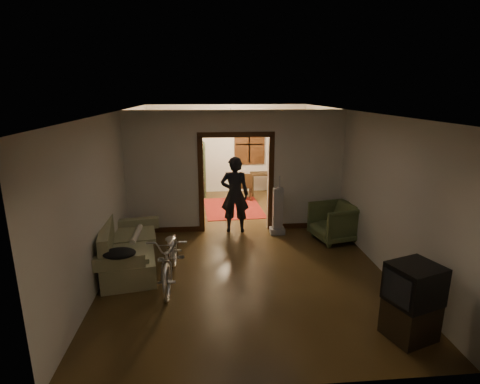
{
  "coord_description": "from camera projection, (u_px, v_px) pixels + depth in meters",
  "views": [
    {
      "loc": [
        -0.65,
        -7.67,
        3.2
      ],
      "look_at": [
        0.0,
        -0.3,
        1.2
      ],
      "focal_mm": 28.0,
      "sensor_mm": 36.0,
      "label": 1
    }
  ],
  "objects": [
    {
      "name": "crt_tv",
      "position": [
        415.0,
        284.0,
        4.85
      ],
      "size": [
        0.75,
        0.71,
        0.52
      ],
      "primitive_type": "cube",
      "rotation": [
        0.0,
        0.0,
        0.33
      ],
      "color": "black",
      "rests_on": "tv_stand"
    },
    {
      "name": "locker",
      "position": [
        191.0,
        170.0,
        11.5
      ],
      "size": [
        0.91,
        0.6,
        1.7
      ],
      "primitive_type": "cube",
      "rotation": [
        0.0,
        0.0,
        0.15
      ],
      "color": "#2C3821",
      "rests_on": "floor"
    },
    {
      "name": "wall_back",
      "position": [
        228.0,
        149.0,
        11.98
      ],
      "size": [
        5.0,
        0.02,
        2.8
      ],
      "primitive_type": "cube",
      "color": "beige",
      "rests_on": "floor"
    },
    {
      "name": "wall_left",
      "position": [
        118.0,
        182.0,
        7.68
      ],
      "size": [
        0.02,
        8.5,
        2.8
      ],
      "primitive_type": "cube",
      "color": "beige",
      "rests_on": "floor"
    },
    {
      "name": "floor",
      "position": [
        239.0,
        241.0,
        8.26
      ],
      "size": [
        5.0,
        8.5,
        0.01
      ],
      "primitive_type": "cube",
      "color": "#342410",
      "rests_on": "ground"
    },
    {
      "name": "desk",
      "position": [
        265.0,
        184.0,
        11.9
      ],
      "size": [
        0.99,
        0.65,
        0.69
      ],
      "primitive_type": "cube",
      "rotation": [
        0.0,
        0.0,
        0.14
      ],
      "color": "black",
      "rests_on": "floor"
    },
    {
      "name": "tv_stand",
      "position": [
        410.0,
        319.0,
        4.98
      ],
      "size": [
        0.72,
        0.68,
        0.53
      ],
      "primitive_type": "cube",
      "rotation": [
        0.0,
        0.0,
        0.33
      ],
      "color": "black",
      "rests_on": "floor"
    },
    {
      "name": "sofa",
      "position": [
        128.0,
        244.0,
        6.94
      ],
      "size": [
        1.23,
        2.11,
        0.91
      ],
      "primitive_type": "cube",
      "rotation": [
        0.0,
        0.0,
        0.18
      ],
      "color": "#747850",
      "rests_on": "floor"
    },
    {
      "name": "bicycle",
      "position": [
        171.0,
        256.0,
        6.39
      ],
      "size": [
        0.65,
        1.82,
        0.95
      ],
      "primitive_type": "imported",
      "rotation": [
        0.0,
        0.0,
        -0.01
      ],
      "color": "silver",
      "rests_on": "floor"
    },
    {
      "name": "person",
      "position": [
        235.0,
        195.0,
        8.62
      ],
      "size": [
        0.69,
        0.5,
        1.79
      ],
      "primitive_type": "imported",
      "rotation": [
        0.0,
        0.0,
        3.03
      ],
      "color": "black",
      "rests_on": "floor"
    },
    {
      "name": "wall_right",
      "position": [
        353.0,
        177.0,
        8.11
      ],
      "size": [
        0.02,
        8.5,
        2.8
      ],
      "primitive_type": "cube",
      "color": "beige",
      "rests_on": "floor"
    },
    {
      "name": "desk_chair",
      "position": [
        245.0,
        186.0,
        11.25
      ],
      "size": [
        0.39,
        0.39,
        0.85
      ],
      "primitive_type": "cube",
      "rotation": [
        0.0,
        0.0,
        -0.04
      ],
      "color": "black",
      "rests_on": "floor"
    },
    {
      "name": "chandelier",
      "position": [
        231.0,
        124.0,
        10.05
      ],
      "size": [
        0.24,
        0.24,
        0.24
      ],
      "primitive_type": "sphere",
      "color": "#FFE0A5",
      "rests_on": "ceiling"
    },
    {
      "name": "partition_wall",
      "position": [
        236.0,
        172.0,
        8.62
      ],
      "size": [
        5.0,
        0.14,
        2.8
      ],
      "primitive_type": "cube",
      "color": "beige",
      "rests_on": "floor"
    },
    {
      "name": "jacket",
      "position": [
        119.0,
        253.0,
        6.01
      ],
      "size": [
        0.52,
        0.39,
        0.15
      ],
      "primitive_type": "ellipsoid",
      "color": "black",
      "rests_on": "sofa"
    },
    {
      "name": "far_window",
      "position": [
        249.0,
        144.0,
        11.97
      ],
      "size": [
        0.98,
        0.06,
        1.28
      ],
      "primitive_type": "cube",
      "color": "black",
      "rests_on": "wall_back"
    },
    {
      "name": "oriental_rug",
      "position": [
        233.0,
        208.0,
        10.56
      ],
      "size": [
        1.68,
        2.13,
        0.02
      ],
      "primitive_type": "cube",
      "rotation": [
        0.0,
        0.0,
        0.06
      ],
      "color": "maroon",
      "rests_on": "floor"
    },
    {
      "name": "rolled_paper",
      "position": [
        136.0,
        234.0,
        7.21
      ],
      "size": [
        0.11,
        0.86,
        0.11
      ],
      "primitive_type": "cylinder",
      "rotation": [
        1.57,
        0.0,
        0.0
      ],
      "color": "beige",
      "rests_on": "sofa"
    },
    {
      "name": "light_switch",
      "position": [
        281.0,
        178.0,
        8.67
      ],
      "size": [
        0.08,
        0.01,
        0.12
      ],
      "primitive_type": "cube",
      "color": "silver",
      "rests_on": "partition_wall"
    },
    {
      "name": "armchair",
      "position": [
        334.0,
        222.0,
        8.22
      ],
      "size": [
        1.08,
        1.07,
        0.83
      ],
      "primitive_type": "imported",
      "rotation": [
        0.0,
        0.0,
        -1.34
      ],
      "color": "#4C5B33",
      "rests_on": "floor"
    },
    {
      "name": "door_casing",
      "position": [
        236.0,
        184.0,
        8.7
      ],
      "size": [
        1.74,
        0.2,
        2.32
      ],
      "primitive_type": "cube",
      "color": "#341B0B",
      "rests_on": "floor"
    },
    {
      "name": "vacuum",
      "position": [
        278.0,
        211.0,
        8.55
      ],
      "size": [
        0.37,
        0.31,
        1.09
      ],
      "primitive_type": "cube",
      "rotation": [
        0.0,
        0.0,
        -0.14
      ],
      "color": "gray",
      "rests_on": "floor"
    },
    {
      "name": "ceiling",
      "position": [
        239.0,
        112.0,
        7.53
      ],
      "size": [
        5.0,
        8.5,
        0.01
      ],
      "primitive_type": "cube",
      "color": "white",
      "rests_on": "floor"
    },
    {
      "name": "globe",
      "position": [
        190.0,
        134.0,
        11.22
      ],
      "size": [
        0.28,
        0.28,
        0.28
      ],
      "primitive_type": "sphere",
      "color": "#1E5972",
      "rests_on": "locker"
    }
  ]
}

